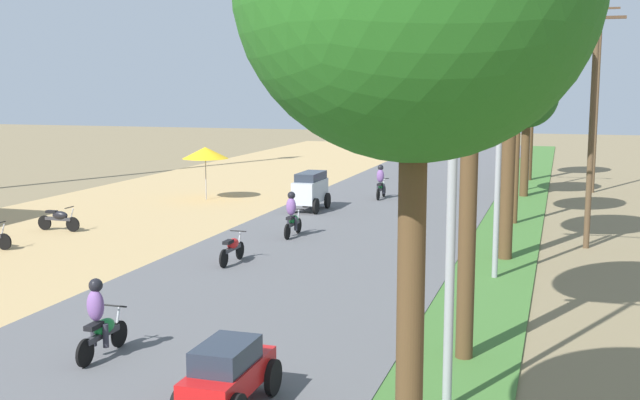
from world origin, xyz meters
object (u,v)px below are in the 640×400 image
object	(u,v)px
streetlamp_near	(453,135)
utility_pole_far	(592,122)
median_tree_fourth	(520,48)
motorbike_ahead_third	(292,215)
parked_motorbike_sixth	(59,218)
vendor_umbrella	(205,153)
motorbike_ahead_second	(232,247)
median_tree_sixth	(533,53)
streetlamp_far	(530,111)
car_van_silver	(310,189)
streetlamp_mid	(500,116)
utility_pole_near	(597,93)
median_tree_third	(514,7)
motorbike_ahead_fourth	(381,183)
car_sedan_red	(228,372)
median_tree_fifth	(527,96)
motorbike_foreground_rider	(100,320)

from	to	relation	value
streetlamp_near	utility_pole_far	size ratio (longest dim) A/B	0.99
median_tree_fourth	motorbike_ahead_third	distance (m)	11.06
parked_motorbike_sixth	utility_pole_far	size ratio (longest dim) A/B	0.22
vendor_umbrella	utility_pole_far	world-z (taller)	utility_pole_far
motorbike_ahead_second	streetlamp_near	bearing A→B (deg)	-48.84
median_tree_sixth	utility_pole_far	distance (m)	19.39
median_tree_fourth	streetlamp_far	distance (m)	11.03
median_tree_fourth	streetlamp_near	world-z (taller)	median_tree_fourth
vendor_umbrella	car_van_silver	size ratio (longest dim) A/B	1.05
streetlamp_far	motorbike_ahead_third	xyz separation A→B (m)	(-7.52, -16.04, -3.32)
car_van_silver	streetlamp_far	bearing A→B (deg)	49.25
streetlamp_mid	utility_pole_near	distance (m)	20.51
median_tree_third	motorbike_ahead_fourth	distance (m)	15.19
utility_pole_near	car_sedan_red	world-z (taller)	utility_pole_near
median_tree_third	utility_pole_far	distance (m)	5.19
median_tree_third	streetlamp_mid	size ratio (longest dim) A/B	1.22
car_van_silver	streetlamp_mid	bearing A→B (deg)	-48.48
streetlamp_far	car_sedan_red	xyz separation A→B (m)	(-3.51, -30.87, -3.43)
utility_pole_far	motorbike_ahead_fourth	xyz separation A→B (m)	(-9.21, 8.91, -3.44)
parked_motorbike_sixth	utility_pole_near	xyz separation A→B (m)	(19.61, 17.73, 4.55)
motorbike_ahead_second	motorbike_ahead_third	xyz separation A→B (m)	(0.36, 4.59, 0.28)
median_tree_third	median_tree_fifth	world-z (taller)	median_tree_third
parked_motorbike_sixth	median_tree_third	xyz separation A→B (m)	(16.44, 0.11, 7.33)
median_tree_fourth	utility_pole_far	distance (m)	5.44
car_van_silver	motorbike_ahead_fourth	world-z (taller)	car_van_silver
streetlamp_near	car_van_silver	xyz separation A→B (m)	(-8.74, 19.51, -3.70)
vendor_umbrella	streetlamp_far	world-z (taller)	streetlamp_far
median_tree_fourth	motorbike_ahead_second	distance (m)	14.21
parked_motorbike_sixth	median_tree_fifth	bearing A→B (deg)	42.40
streetlamp_far	utility_pole_near	bearing A→B (deg)	3.94
streetlamp_far	motorbike_ahead_third	bearing A→B (deg)	-115.11
utility_pole_far	motorbike_ahead_third	xyz separation A→B (m)	(-10.14, -1.42, -3.44)
streetlamp_mid	motorbike_foreground_rider	bearing A→B (deg)	-127.19
median_tree_fifth	streetlamp_mid	bearing A→B (deg)	-89.88
vendor_umbrella	utility_pole_far	size ratio (longest dim) A/B	0.31
streetlamp_near	car_sedan_red	xyz separation A→B (m)	(-3.51, -1.22, -3.98)
car_sedan_red	utility_pole_far	bearing A→B (deg)	69.31
median_tree_sixth	median_tree_fourth	bearing A→B (deg)	-89.64
motorbike_ahead_third	car_van_silver	bearing A→B (deg)	101.69
median_tree_third	streetlamp_far	bearing A→B (deg)	90.35
motorbike_foreground_rider	motorbike_ahead_fourth	bearing A→B (deg)	88.97
median_tree_sixth	motorbike_ahead_fourth	bearing A→B (deg)	-122.82
median_tree_fifth	median_tree_sixth	distance (m)	7.34
utility_pole_far	car_van_silver	bearing A→B (deg)	158.48
median_tree_fourth	utility_pole_far	xyz separation A→B (m)	(2.63, -3.95, -2.65)
median_tree_third	motorbike_foreground_rider	xyz separation A→B (m)	(-7.12, -11.86, -7.03)
vendor_umbrella	motorbike_ahead_second	size ratio (longest dim) A/B	1.40
parked_motorbike_sixth	streetlamp_mid	distance (m)	17.03
streetlamp_mid	streetlamp_far	xyz separation A→B (m)	(0.00, 20.01, -0.49)
streetlamp_far	parked_motorbike_sixth	bearing A→B (deg)	-133.02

